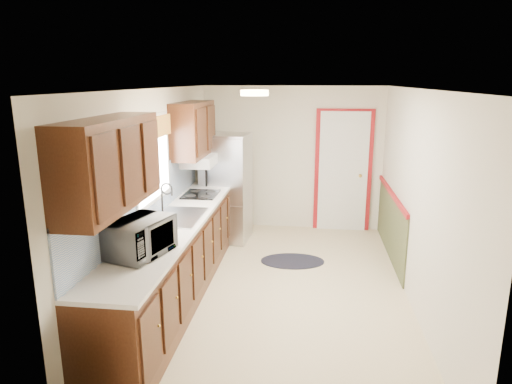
# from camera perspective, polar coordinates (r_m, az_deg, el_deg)

# --- Properties ---
(room_shell) EXTENTS (3.20, 5.20, 2.52)m
(room_shell) POSITION_cam_1_polar(r_m,az_deg,el_deg) (5.29, 3.32, -0.34)
(room_shell) COLOR beige
(room_shell) RESTS_ON ground
(kitchen_run) EXTENTS (0.63, 4.00, 2.20)m
(kitchen_run) POSITION_cam_1_polar(r_m,az_deg,el_deg) (5.35, -10.33, -4.76)
(kitchen_run) COLOR #35180C
(kitchen_run) RESTS_ON ground
(back_wall_trim) EXTENTS (1.12, 2.30, 2.08)m
(back_wall_trim) POSITION_cam_1_polar(r_m,az_deg,el_deg) (7.53, 11.98, 1.25)
(back_wall_trim) COLOR maroon
(back_wall_trim) RESTS_ON ground
(ceiling_fixture) EXTENTS (0.30, 0.30, 0.06)m
(ceiling_fixture) POSITION_cam_1_polar(r_m,az_deg,el_deg) (4.96, -0.19, 12.29)
(ceiling_fixture) COLOR #FFD88C
(ceiling_fixture) RESTS_ON room_shell
(microwave) EXTENTS (0.49, 0.67, 0.41)m
(microwave) POSITION_cam_1_polar(r_m,az_deg,el_deg) (4.27, -14.30, -5.03)
(microwave) COLOR white
(microwave) RESTS_ON kitchen_run
(refrigerator) EXTENTS (0.76, 0.74, 1.69)m
(refrigerator) POSITION_cam_1_polar(r_m,az_deg,el_deg) (7.19, -3.72, 0.56)
(refrigerator) COLOR #B7B7BC
(refrigerator) RESTS_ON ground
(rug) EXTENTS (0.94, 0.65, 0.01)m
(rug) POSITION_cam_1_polar(r_m,az_deg,el_deg) (6.53, 4.58, -8.60)
(rug) COLOR black
(rug) RESTS_ON ground
(cooktop) EXTENTS (0.46, 0.55, 0.02)m
(cooktop) POSITION_cam_1_polar(r_m,az_deg,el_deg) (6.37, -6.92, -0.29)
(cooktop) COLOR black
(cooktop) RESTS_ON kitchen_run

